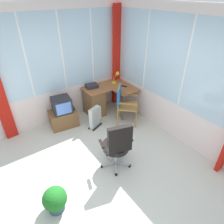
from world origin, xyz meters
The scene contains 13 objects.
ground centered at (0.00, 0.00, -0.03)m, with size 4.93×5.31×0.06m, color beige.
north_window_panel centered at (0.00, 2.18, 1.36)m, with size 3.93×0.07×2.72m.
east_window_panel centered at (1.99, 0.00, 1.36)m, with size 0.07×4.31×2.72m.
curtain_corner centered at (1.86, 2.05, 1.31)m, with size 0.25×0.07×2.62m, color red.
desk centered at (1.04, 1.82, 0.40)m, with size 1.20×1.02×0.73m.
desk_lamp centered at (1.72, 1.83, 0.93)m, with size 0.22×0.19×0.32m.
tv_remote centered at (1.72, 1.53, 0.74)m, with size 0.04×0.15×0.02m, color black.
paper_tray centered at (1.00, 1.97, 0.77)m, with size 0.30×0.23×0.09m, color #292530.
wooden_armchair centered at (1.35, 1.11, 0.62)m, with size 0.68×0.68×0.98m.
office_chair centered at (0.35, -0.03, 0.57)m, with size 0.63×0.59×1.02m.
tv_on_stand centered at (0.09, 1.81, 0.34)m, with size 0.69×0.52×0.77m.
space_heater centered at (0.70, 1.33, 0.27)m, with size 0.41×0.29×0.54m.
potted_plant centered at (-0.92, -0.18, 0.23)m, with size 0.37×0.37×0.44m.
Camera 1 is at (-1.24, -2.11, 2.89)m, focal length 31.28 mm.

